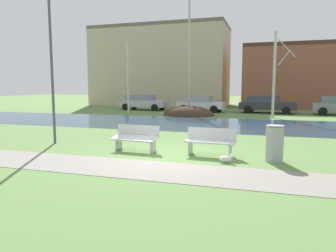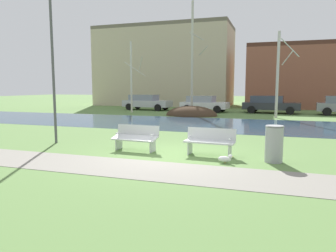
# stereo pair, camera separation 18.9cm
# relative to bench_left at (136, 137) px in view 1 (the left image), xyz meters

# --- Properties ---
(ground_plane) EXTENTS (120.00, 120.00, 0.00)m
(ground_plane) POSITION_rel_bench_left_xyz_m (1.29, 9.43, -0.47)
(ground_plane) COLOR #5B7F42
(paved_path_strip) EXTENTS (60.00, 1.92, 0.01)m
(paved_path_strip) POSITION_rel_bench_left_xyz_m (1.29, -2.29, -0.47)
(paved_path_strip) COLOR gray
(paved_path_strip) RESTS_ON ground
(river_band) EXTENTS (80.00, 7.47, 0.01)m
(river_band) POSITION_rel_bench_left_xyz_m (1.29, 8.61, -0.47)
(river_band) COLOR #2D475B
(river_band) RESTS_ON ground
(soil_mound) EXTENTS (4.02, 2.56, 1.52)m
(soil_mound) POSITION_rel_bench_left_xyz_m (-1.47, 13.64, -0.47)
(soil_mound) COLOR #423021
(soil_mound) RESTS_ON ground
(bench_left) EXTENTS (1.63, 0.64, 0.87)m
(bench_left) POSITION_rel_bench_left_xyz_m (0.00, 0.00, 0.00)
(bench_left) COLOR silver
(bench_left) RESTS_ON ground
(bench_right) EXTENTS (1.63, 0.64, 0.87)m
(bench_right) POSITION_rel_bench_left_xyz_m (2.60, 0.00, 0.00)
(bench_right) COLOR silver
(bench_right) RESTS_ON ground
(trash_bin) EXTENTS (0.53, 0.53, 1.08)m
(trash_bin) POSITION_rel_bench_left_xyz_m (4.55, -0.30, 0.09)
(trash_bin) COLOR #999B9E
(trash_bin) RESTS_ON ground
(seagull) EXTENTS (0.45, 0.17, 0.26)m
(seagull) POSITION_rel_bench_left_xyz_m (3.23, -0.89, -0.34)
(seagull) COLOR white
(seagull) RESTS_ON ground
(streetlamp) EXTENTS (0.32, 0.32, 6.24)m
(streetlamp) POSITION_rel_bench_left_xyz_m (-3.60, 0.37, 3.60)
(streetlamp) COLOR #4C4C51
(streetlamp) RESTS_ON ground
(birch_far_left) EXTENTS (1.53, 2.51, 6.07)m
(birch_far_left) POSITION_rel_bench_left_xyz_m (-7.22, 15.29, 2.63)
(birch_far_left) COLOR beige
(birch_far_left) RESTS_ON ground
(birch_left) EXTENTS (1.42, 2.27, 8.98)m
(birch_left) POSITION_rel_bench_left_xyz_m (-1.84, 15.32, 4.07)
(birch_left) COLOR #BCB7A8
(birch_left) RESTS_ON ground
(birch_center_left) EXTENTS (1.48, 2.35, 6.07)m
(birch_center_left) POSITION_rel_bench_left_xyz_m (4.74, 13.96, 2.67)
(birch_center_left) COLOR beige
(birch_center_left) RESTS_ON ground
(parked_van_nearest_silver) EXTENTS (4.76, 2.24, 1.46)m
(parked_van_nearest_silver) POSITION_rel_bench_left_xyz_m (-7.09, 18.23, 0.30)
(parked_van_nearest_silver) COLOR #B2B5BC
(parked_van_nearest_silver) RESTS_ON ground
(parked_sedan_second_white) EXTENTS (4.25, 2.33, 1.42)m
(parked_sedan_second_white) POSITION_rel_bench_left_xyz_m (-1.36, 17.65, 0.28)
(parked_sedan_second_white) COLOR silver
(parked_sedan_second_white) RESTS_ON ground
(parked_hatch_third_dark) EXTENTS (4.73, 2.43, 1.47)m
(parked_hatch_third_dark) POSITION_rel_bench_left_xyz_m (4.24, 18.03, 0.30)
(parked_hatch_third_dark) COLOR #282B30
(parked_hatch_third_dark) RESTS_ON ground
(building_beige_block) EXTENTS (15.85, 7.29, 9.28)m
(building_beige_block) POSITION_rel_bench_left_xyz_m (-8.18, 26.87, 4.17)
(building_beige_block) COLOR #BCAD8E
(building_beige_block) RESTS_ON ground
(building_brick_low) EXTENTS (17.22, 8.10, 6.56)m
(building_brick_low) POSITION_rel_bench_left_xyz_m (10.35, 27.14, 2.81)
(building_brick_low) COLOR brown
(building_brick_low) RESTS_ON ground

